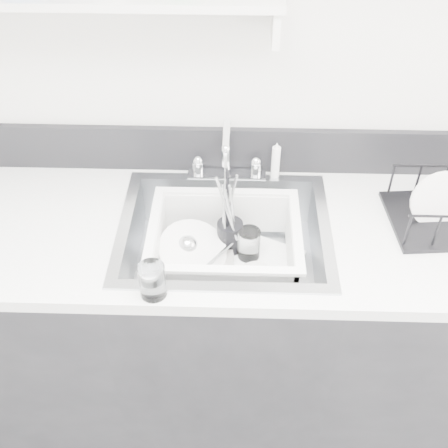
{
  "coord_description": "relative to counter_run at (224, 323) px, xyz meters",
  "views": [
    {
      "loc": [
        0.04,
        -0.06,
        2.06
      ],
      "look_at": [
        0.0,
        1.14,
        0.98
      ],
      "focal_mm": 45.0,
      "sensor_mm": 36.0,
      "label": 1
    }
  ],
  "objects": [
    {
      "name": "room_shell",
      "position": [
        0.0,
        -0.8,
        1.22
      ],
      "size": [
        3.5,
        3.0,
        2.6
      ],
      "color": "silver",
      "rests_on": "ground"
    },
    {
      "name": "counter_run",
      "position": [
        0.0,
        0.0,
        0.0
      ],
      "size": [
        3.2,
        0.62,
        0.92
      ],
      "color": "black",
      "rests_on": "ground"
    },
    {
      "name": "backsplash",
      "position": [
        0.0,
        0.3,
        0.54
      ],
      "size": [
        3.2,
        0.02,
        0.16
      ],
      "primitive_type": "cube",
      "color": "black",
      "rests_on": "counter_run"
    },
    {
      "name": "sink",
      "position": [
        0.0,
        0.0,
        0.37
      ],
      "size": [
        0.64,
        0.52,
        0.2
      ],
      "primitive_type": null,
      "color": "silver",
      "rests_on": "counter_run"
    },
    {
      "name": "faucet",
      "position": [
        0.0,
        0.25,
        0.52
      ],
      "size": [
        0.26,
        0.18,
        0.23
      ],
      "color": "silver",
      "rests_on": "counter_run"
    },
    {
      "name": "side_sprayer",
      "position": [
        0.16,
        0.25,
        0.53
      ],
      "size": [
        0.03,
        0.03,
        0.14
      ],
      "primitive_type": "cylinder",
      "color": "white",
      "rests_on": "counter_run"
    },
    {
      "name": "wall_shelf",
      "position": [
        -0.35,
        0.23,
        1.05
      ],
      "size": [
        1.0,
        0.16,
        0.12
      ],
      "color": "silver",
      "rests_on": "room_shell"
    },
    {
      "name": "wash_tub",
      "position": [
        0.0,
        -0.0,
        0.38
      ],
      "size": [
        0.58,
        0.53,
        0.18
      ],
      "primitive_type": null,
      "rotation": [
        0.0,
        0.0,
        -0.42
      ],
      "color": "white",
      "rests_on": "sink"
    },
    {
      "name": "plate_stack",
      "position": [
        -0.09,
        -0.0,
        0.33
      ],
      "size": [
        0.26,
        0.26,
        0.1
      ],
      "rotation": [
        0.0,
        0.0,
        0.42
      ],
      "color": "white",
      "rests_on": "wash_tub"
    },
    {
      "name": "utensil_cup",
      "position": [
        0.02,
        0.07,
        0.37
      ],
      "size": [
        0.08,
        0.08,
        0.28
      ],
      "rotation": [
        0.0,
        0.0,
        0.29
      ],
      "color": "black",
      "rests_on": "wash_tub"
    },
    {
      "name": "ladle",
      "position": [
        -0.06,
        -0.01,
        0.35
      ],
      "size": [
        0.28,
        0.21,
        0.08
      ],
      "primitive_type": null,
      "rotation": [
        0.0,
        0.0,
        -0.49
      ],
      "color": "silver",
      "rests_on": "wash_tub"
    },
    {
      "name": "tumbler_in_tub",
      "position": [
        0.08,
        0.04,
        0.36
      ],
      "size": [
        0.1,
        0.1,
        0.1
      ],
      "primitive_type": "cylinder",
      "rotation": [
        0.0,
        0.0,
        0.41
      ],
      "color": "white",
      "rests_on": "wash_tub"
    },
    {
      "name": "tumbler_counter",
      "position": [
        -0.18,
        -0.27,
        0.51
      ],
      "size": [
        0.07,
        0.07,
        0.1
      ],
      "primitive_type": "cylinder",
      "rotation": [
        0.0,
        0.0,
        -0.03
      ],
      "color": "white",
      "rests_on": "counter_run"
    },
    {
      "name": "bowl_small",
      "position": [
        0.1,
        -0.08,
        0.32
      ],
      "size": [
        0.13,
        0.13,
        0.04
      ],
      "primitive_type": "imported",
      "rotation": [
        0.0,
        0.0,
        0.14
      ],
      "color": "white",
      "rests_on": "wash_tub"
    }
  ]
}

